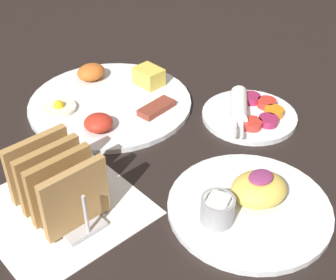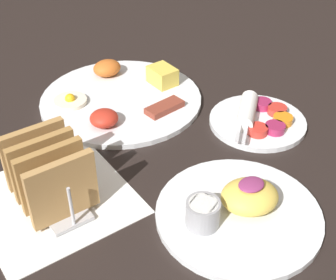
% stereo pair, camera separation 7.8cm
% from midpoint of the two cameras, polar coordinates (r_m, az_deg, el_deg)
% --- Properties ---
extents(ground_plane, '(3.00, 3.00, 0.00)m').
position_cam_midpoint_polar(ground_plane, '(0.79, -2.60, -2.06)').
color(ground_plane, black).
extents(napkin_flat, '(0.22, 0.22, 0.00)m').
position_cam_midpoint_polar(napkin_flat, '(0.72, -15.89, -8.22)').
color(napkin_flat, white).
rests_on(napkin_flat, ground_plane).
extents(plate_breakfast, '(0.32, 0.32, 0.05)m').
position_cam_midpoint_polar(plate_breakfast, '(0.94, -9.44, 4.78)').
color(plate_breakfast, white).
rests_on(plate_breakfast, ground_plane).
extents(plate_condiments, '(0.19, 0.18, 0.04)m').
position_cam_midpoint_polar(plate_condiments, '(0.89, 7.43, 3.18)').
color(plate_condiments, white).
rests_on(plate_condiments, ground_plane).
extents(plate_foreground, '(0.24, 0.24, 0.06)m').
position_cam_midpoint_polar(plate_foreground, '(0.69, 6.49, -7.79)').
color(plate_foreground, white).
rests_on(plate_foreground, ground_plane).
extents(toast_rack, '(0.10, 0.15, 0.10)m').
position_cam_midpoint_polar(toast_rack, '(0.69, -16.57, -5.24)').
color(toast_rack, '#B7B7BC').
rests_on(toast_rack, ground_plane).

